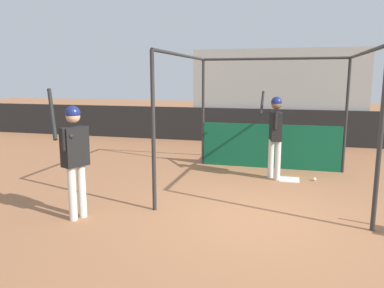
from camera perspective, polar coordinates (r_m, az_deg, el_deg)
ground_plane at (r=6.39m, az=9.47°, el=-11.01°), size 60.00×60.00×0.00m
outfield_wall at (r=13.30m, az=12.62°, el=2.60°), size 24.00×0.12×1.21m
bleacher_section at (r=15.27m, az=13.12°, el=7.42°), size 5.95×4.00×3.29m
batting_cage at (r=8.90m, az=11.69°, el=2.92°), size 3.58×3.74×2.77m
home_plate at (r=8.80m, az=14.60°, el=-5.25°), size 0.44×0.44×0.02m
player_batter at (r=8.58m, az=12.54°, el=2.24°), size 0.52×0.87×1.98m
player_waiting at (r=6.24m, az=-17.48°, el=-1.06°), size 0.53×0.77×2.13m
baseball at (r=8.87m, az=18.16°, el=-5.10°), size 0.07×0.07×0.07m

